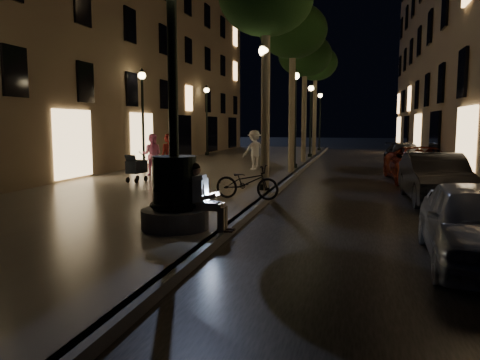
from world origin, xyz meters
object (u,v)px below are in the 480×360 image
(car_front, at_px, (476,223))
(pedestrian_white, at_px, (254,150))
(seated_man_laptop, at_px, (203,195))
(fountain_lamppost, at_px, (174,180))
(tree_far, at_px, (315,64))
(lamp_curb_a, at_px, (264,96))
(tree_second, at_px, (293,32))
(lamp_left_c, at_px, (207,111))
(car_second, at_px, (435,178))
(stroller, at_px, (136,167))
(lamp_curb_c, at_px, (311,110))
(pedestrian_red, at_px, (170,159))
(bicycle, at_px, (247,182))
(car_rear, at_px, (404,155))
(car_third, at_px, (421,164))
(lamp_left_b, at_px, (143,105))
(lamp_curb_b, at_px, (295,106))
(tree_third, at_px, (305,56))
(lamp_curb_d, at_px, (320,113))
(pedestrian_pink, at_px, (152,154))

(car_front, height_order, pedestrian_white, pedestrian_white)
(seated_man_laptop, bearing_deg, fountain_lamppost, -180.00)
(fountain_lamppost, height_order, car_front, fountain_lamppost)
(tree_far, relative_size, lamp_curb_a, 1.56)
(tree_second, xyz_separation_m, lamp_left_c, (-7.20, 10.00, -3.10))
(tree_far, bearing_deg, car_second, -74.00)
(tree_second, distance_m, tree_far, 12.00)
(stroller, bearing_deg, tree_second, 52.44)
(lamp_curb_c, xyz_separation_m, lamp_left_c, (-7.10, 0.00, 0.00))
(pedestrian_red, relative_size, bicycle, 0.96)
(car_second, bearing_deg, car_rear, 86.45)
(car_third, bearing_deg, tree_far, 108.85)
(lamp_left_c, bearing_deg, bicycle, -68.71)
(stroller, bearing_deg, lamp_curb_a, -3.00)
(tree_second, bearing_deg, fountain_lamppost, -93.81)
(tree_second, bearing_deg, pedestrian_white, 159.21)
(lamp_left_c, distance_m, stroller, 15.42)
(lamp_left_b, distance_m, pedestrian_red, 6.65)
(bicycle, bearing_deg, tree_far, 4.86)
(tree_far, xyz_separation_m, pedestrian_red, (-3.67, -17.23, -5.33))
(tree_second, distance_m, lamp_curb_b, 3.69)
(tree_third, relative_size, bicycle, 3.83)
(lamp_curb_a, bearing_deg, lamp_curb_d, 90.00)
(pedestrian_red, bearing_deg, seated_man_laptop, -91.52)
(tree_second, bearing_deg, lamp_curb_c, 90.57)
(lamp_curb_a, distance_m, pedestrian_white, 7.24)
(tree_second, height_order, pedestrian_red, tree_second)
(tree_second, relative_size, pedestrian_white, 3.98)
(tree_far, relative_size, car_rear, 1.66)
(car_front, xyz_separation_m, car_second, (0.34, 6.49, 0.05))
(car_second, bearing_deg, lamp_left_c, 125.29)
(lamp_left_b, bearing_deg, tree_second, 0.00)
(fountain_lamppost, height_order, seated_man_laptop, fountain_lamppost)
(seated_man_laptop, bearing_deg, car_third, 63.31)
(stroller, distance_m, car_third, 11.29)
(fountain_lamppost, bearing_deg, pedestrian_red, 113.10)
(car_third, relative_size, pedestrian_white, 2.79)
(fountain_lamppost, distance_m, car_front, 5.65)
(seated_man_laptop, bearing_deg, lamp_curb_c, 89.77)
(lamp_left_b, relative_size, pedestrian_red, 2.66)
(tree_third, height_order, car_rear, tree_third)
(lamp_curb_c, relative_size, pedestrian_white, 2.59)
(stroller, relative_size, pedestrian_pink, 0.65)
(lamp_left_c, bearing_deg, lamp_curb_d, 48.41)
(car_front, bearing_deg, pedestrian_red, 142.16)
(lamp_curb_b, bearing_deg, lamp_left_b, -164.27)
(car_third, bearing_deg, lamp_left_b, 172.02)
(car_third, height_order, pedestrian_pink, pedestrian_pink)
(lamp_curb_b, bearing_deg, fountain_lamppost, -92.86)
(car_front, bearing_deg, lamp_curb_c, 105.03)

